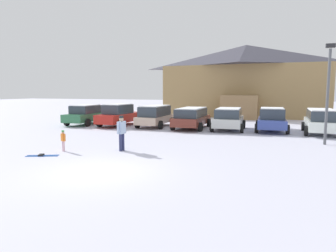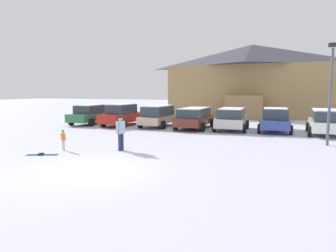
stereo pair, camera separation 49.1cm
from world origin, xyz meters
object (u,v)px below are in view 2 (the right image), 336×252
object	(u,v)px
parked_white_suv	(325,121)
parked_silver_wagon	(232,118)
parked_maroon_van	(194,117)
parked_blue_hatchback	(275,120)
lamp_post	(331,88)
parked_beige_suv	(158,115)
pair_of_skis	(42,155)
ski_lodge	(251,80)
skier_child_in_orange_jacket	(63,139)
parked_green_coupe	(91,114)
parked_red_sedan	(123,115)
skier_adult_in_blue_parka	(121,131)

from	to	relation	value
parked_white_suv	parked_silver_wagon	bearing A→B (deg)	-179.52
parked_maroon_van	parked_blue_hatchback	distance (m)	5.72
parked_maroon_van	lamp_post	size ratio (longest dim) A/B	0.91
parked_white_suv	parked_beige_suv	bearing A→B (deg)	179.69
pair_of_skis	parked_white_suv	bearing A→B (deg)	42.79
ski_lodge	parked_blue_hatchback	size ratio (longest dim) A/B	4.11
ski_lodge	parked_silver_wagon	distance (m)	15.02
skier_child_in_orange_jacket	pair_of_skis	xyz separation A→B (m)	(-0.20, -1.18, -0.54)
parked_white_suv	skier_child_in_orange_jacket	bearing A→B (deg)	-139.80
parked_blue_hatchback	pair_of_skis	distance (m)	15.15
pair_of_skis	parked_beige_suv	bearing A→B (deg)	86.62
parked_green_coupe	parked_red_sedan	size ratio (longest dim) A/B	1.00
parked_red_sedan	parked_silver_wagon	bearing A→B (deg)	1.10
parked_red_sedan	skier_child_in_orange_jacket	world-z (taller)	parked_red_sedan
ski_lodge	parked_white_suv	bearing A→B (deg)	-66.96
parked_green_coupe	lamp_post	xyz separation A→B (m)	(17.57, -4.03, 2.12)
parked_green_coupe	parked_silver_wagon	world-z (taller)	parked_green_coupe
ski_lodge	parked_green_coupe	bearing A→B (deg)	-128.18
parked_red_sedan	parked_white_suv	world-z (taller)	parked_red_sedan
parked_silver_wagon	parked_white_suv	world-z (taller)	parked_white_suv
parked_maroon_van	parked_silver_wagon	xyz separation A→B (m)	(2.77, -0.02, 0.01)
ski_lodge	skier_child_in_orange_jacket	bearing A→B (deg)	-103.57
parked_red_sedan	pair_of_skis	bearing A→B (deg)	-78.15
parked_green_coupe	parked_beige_suv	bearing A→B (deg)	2.94
parked_red_sedan	skier_adult_in_blue_parka	world-z (taller)	parked_red_sedan
parked_red_sedan	skier_adult_in_blue_parka	xyz separation A→B (m)	(5.12, -9.12, 0.06)
parked_beige_suv	pair_of_skis	size ratio (longest dim) A/B	3.23
parked_red_sedan	parked_beige_suv	world-z (taller)	parked_red_sedan
lamp_post	parked_red_sedan	bearing A→B (deg)	164.33
ski_lodge	parked_red_sedan	bearing A→B (deg)	-120.10
parked_green_coupe	parked_beige_suv	distance (m)	6.16
parked_red_sedan	skier_child_in_orange_jacket	distance (m)	10.45
parked_beige_suv	skier_child_in_orange_jacket	distance (m)	10.43
parked_beige_suv	parked_silver_wagon	distance (m)	5.76
parked_maroon_van	skier_child_in_orange_jacket	distance (m)	10.89
parked_green_coupe	parked_blue_hatchback	world-z (taller)	parked_blue_hatchback
parked_green_coupe	lamp_post	size ratio (longest dim) A/B	0.93
ski_lodge	parked_red_sedan	distance (m)	17.45
parked_white_suv	skier_adult_in_blue_parka	world-z (taller)	skier_adult_in_blue_parka
parked_white_suv	parked_blue_hatchback	bearing A→B (deg)	173.60
parked_blue_hatchback	pair_of_skis	xyz separation A→B (m)	(-9.39, -11.87, -0.81)
parked_silver_wagon	lamp_post	size ratio (longest dim) A/B	0.79
parked_maroon_van	lamp_post	world-z (taller)	lamp_post
pair_of_skis	lamp_post	world-z (taller)	lamp_post
ski_lodge	parked_maroon_van	distance (m)	15.22
parked_white_suv	skier_child_in_orange_jacket	world-z (taller)	parked_white_suv
parked_maroon_van	lamp_post	distance (m)	9.67
parked_beige_suv	parked_blue_hatchback	distance (m)	8.71
parked_blue_hatchback	pair_of_skis	world-z (taller)	parked_blue_hatchback
skier_child_in_orange_jacket	parked_beige_suv	bearing A→B (deg)	87.37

